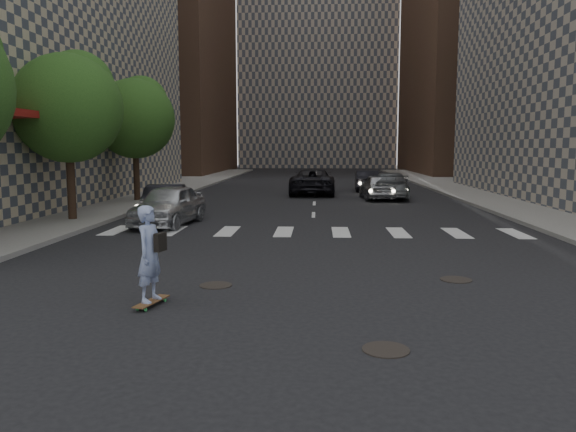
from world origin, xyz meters
The scene contains 16 objects.
ground centered at (0.00, 0.00, 0.00)m, with size 160.00×160.00×0.00m, color black.
sidewalk_left centered at (-14.50, 20.00, 0.07)m, with size 13.00×80.00×0.15m, color gray.
tower_right centered at (20.00, 55.00, 18.00)m, with size 18.00×24.00×36.00m, color brown.
tower_center centered at (0.00, 78.00, 24.00)m, with size 22.00×20.00×48.00m, color #ADA08E.
tree_b centered at (-9.45, 11.14, 4.65)m, with size 4.20×4.20×6.60m.
tree_c centered at (-9.45, 19.14, 4.65)m, with size 4.20×4.20×6.60m.
manhole_a centered at (1.20, -2.50, 0.01)m, with size 0.70×0.70×0.02m, color black.
manhole_b centered at (-2.00, 1.20, 0.01)m, with size 0.70×0.70×0.02m, color black.
manhole_c centered at (3.30, 2.00, 0.01)m, with size 0.70×0.70×0.02m, color black.
skateboarder centered at (-2.92, -0.41, 1.00)m, with size 0.59×0.98×1.90m.
silver_sedan centered at (-5.50, 10.49, 0.77)m, with size 1.83×4.54×1.55m, color #B9BCC0.
traffic_car_a centered at (-6.22, 13.00, 0.71)m, with size 1.49×4.28×1.41m, color black.
traffic_car_b centered at (4.32, 22.00, 0.76)m, with size 2.14×5.25×1.52m, color #575B5F.
traffic_car_c centered at (-0.14, 24.72, 0.81)m, with size 2.70×5.86×1.63m, color black.
traffic_car_d centered at (3.58, 21.50, 0.73)m, with size 1.73×4.29×1.46m, color #A0A2A7.
traffic_car_e centered at (3.49, 27.81, 0.70)m, with size 1.48×4.25×1.40m, color black.
Camera 1 is at (0.19, -10.51, 2.97)m, focal length 35.00 mm.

